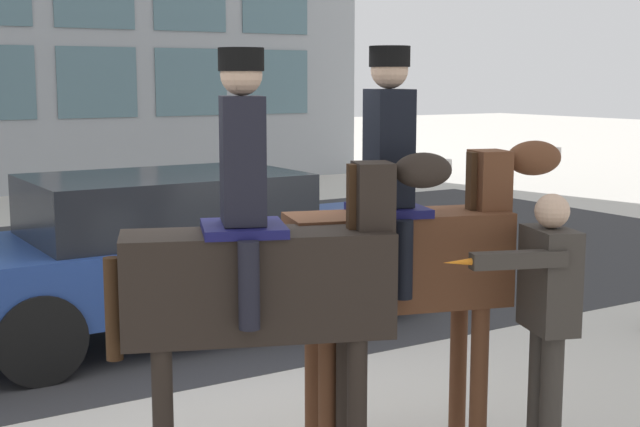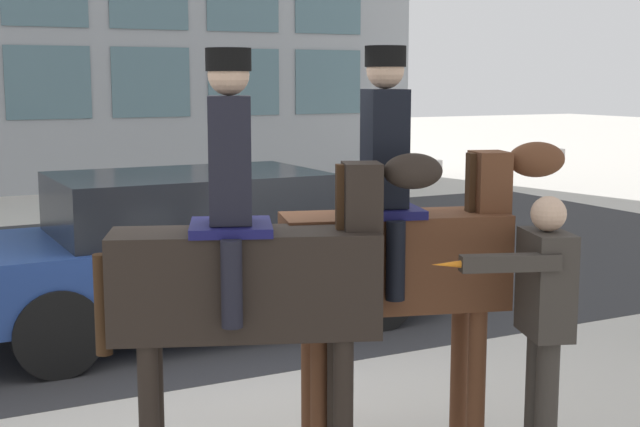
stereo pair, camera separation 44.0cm
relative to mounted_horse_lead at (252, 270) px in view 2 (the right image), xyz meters
The scene contains 6 objects.
ground_plane 1.99m from the mounted_horse_lead, 69.08° to the left, with size 80.00×80.00×0.00m, color beige.
road_surface 6.30m from the mounted_horse_lead, 85.05° to the left, with size 19.28×8.50×0.01m.
mounted_horse_lead is the anchor object (origin of this frame).
mounted_horse_companion 1.00m from the mounted_horse_lead, ahead, with size 1.77×0.80×2.52m.
pedestrian_bystander 1.67m from the mounted_horse_lead, 20.47° to the right, with size 0.91×0.45×1.69m.
street_car_near_lane 3.55m from the mounted_horse_lead, 75.44° to the left, with size 4.77×1.78×1.48m.
Camera 2 is at (-2.36, -5.74, 2.34)m, focal length 50.00 mm.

